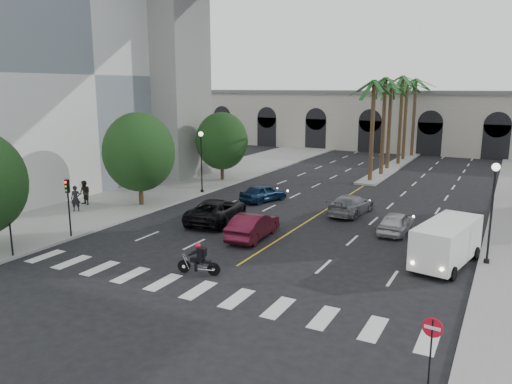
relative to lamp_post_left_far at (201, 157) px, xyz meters
The scene contains 27 objects.
ground 19.91m from the lamp_post_left_far, 54.53° to the right, with size 140.00×140.00×0.00m, color black.
sidewalk_left 4.88m from the lamp_post_left_far, 164.48° to the right, with size 8.00×100.00×0.15m, color gray.
median 24.97m from the lamp_post_left_far, 62.61° to the left, with size 2.00×24.00×0.20m, color gray.
building_left 17.60m from the lamp_post_left_far, 165.62° to the right, with size 16.50×32.50×20.60m.
pier_building 40.65m from the lamp_post_left_far, 73.71° to the left, with size 71.00×10.50×8.50m.
palm_a 17.56m from the lamp_post_left_far, 46.47° to the left, with size 3.20×3.20×10.30m.
palm_b 20.64m from the lamp_post_left_far, 54.29° to the left, with size 3.20×3.20×10.60m.
palm_c 23.62m from the lamp_post_left_far, 60.75° to the left, with size 3.20×3.20×10.10m.
palm_d 27.40m from the lamp_post_left_far, 64.30° to the left, with size 3.20×3.20×10.90m.
palm_e 30.78m from the lamp_post_left_far, 68.02° to the left, with size 3.20×3.20×10.40m.
palm_f 34.61m from the lamp_post_left_far, 70.07° to the left, with size 3.20×3.20×10.70m.
street_tree_mid 6.29m from the lamp_post_left_far, 104.93° to the right, with size 5.44×5.44×7.21m.
street_tree_far 6.25m from the lamp_post_left_far, 104.93° to the left, with size 5.04×5.04×6.68m.
lamp_post_left_far is the anchor object (origin of this frame).
lamp_post_right 24.16m from the lamp_post_left_far, 19.33° to the right, with size 0.40×0.40×5.35m.
traffic_signal_near 18.51m from the lamp_post_left_far, 89.69° to the right, with size 0.25×0.18×3.65m.
traffic_signal_far 14.52m from the lamp_post_left_far, 89.60° to the right, with size 0.25×0.18×3.65m.
motorcycle_rider 19.06m from the lamp_post_left_far, 56.75° to the right, with size 2.20×0.69×1.60m.
car_a 18.05m from the lamp_post_left_far, 13.65° to the right, with size 1.63×4.05×1.38m, color #B8B6BB.
car_b 13.83m from the lamp_post_left_far, 43.35° to the right, with size 1.66×4.77×1.57m, color #4B0F1F.
car_c 9.70m from the lamp_post_left_far, 50.32° to the right, with size 2.66×5.77×1.60m, color black.
car_d 13.70m from the lamp_post_left_far, ahead, with size 2.02×4.96×1.44m, color slate.
car_e 6.52m from the lamp_post_left_far, ahead, with size 1.68×4.17×1.42m, color #0D213C.
cargo_van 22.81m from the lamp_post_left_far, 23.20° to the right, with size 3.01×5.68×2.30m.
pedestrian_a 11.00m from the lamp_post_left_far, 114.30° to the right, with size 0.68×0.45×1.86m, color black.
pedestrian_b 9.93m from the lamp_post_left_far, 123.47° to the right, with size 0.91×0.71×1.88m, color black.
do_not_enter_sign 30.29m from the lamp_post_left_far, 43.64° to the right, with size 0.61×0.08×2.49m.
Camera 1 is at (12.11, -19.11, 9.06)m, focal length 35.00 mm.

